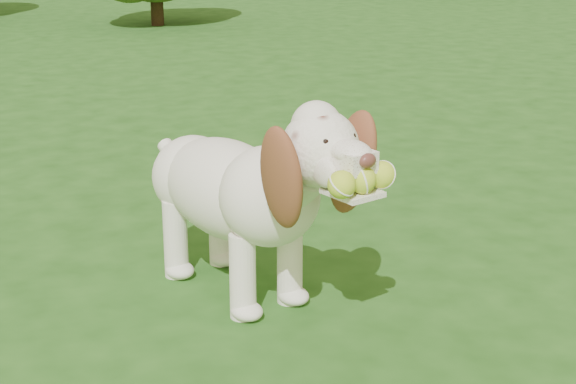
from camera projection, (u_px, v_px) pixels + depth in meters
name	position (u px, v px, depth m)	size (l,w,h in m)	color
ground	(434.00, 308.00, 3.10)	(80.00, 80.00, 0.00)	#1C4714
dog	(245.00, 186.00, 3.06)	(0.54, 1.22, 0.79)	white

